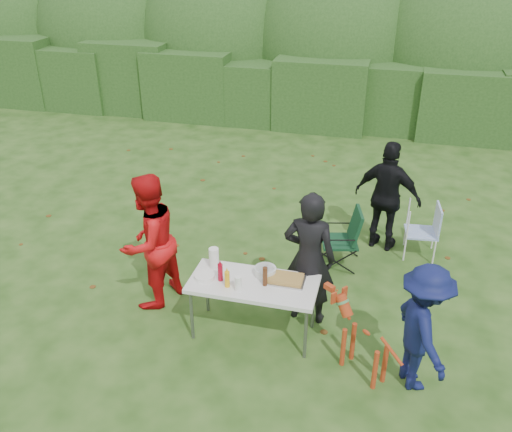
% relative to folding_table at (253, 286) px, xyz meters
% --- Properties ---
extents(ground, '(80.00, 80.00, 0.00)m').
position_rel_folding_table_xyz_m(ground, '(-0.37, 0.16, -0.69)').
color(ground, '#1E4211').
extents(hedge_row, '(22.00, 1.40, 1.70)m').
position_rel_folding_table_xyz_m(hedge_row, '(-0.37, 8.16, 0.16)').
color(hedge_row, '#23471C').
rests_on(hedge_row, ground).
extents(shrub_backdrop, '(20.00, 2.60, 3.20)m').
position_rel_folding_table_xyz_m(shrub_backdrop, '(-0.37, 9.76, 0.91)').
color(shrub_backdrop, '#3D6628').
rests_on(shrub_backdrop, ground).
extents(folding_table, '(1.50, 0.70, 0.74)m').
position_rel_folding_table_xyz_m(folding_table, '(0.00, 0.00, 0.00)').
color(folding_table, silver).
rests_on(folding_table, ground).
extents(person_cook, '(0.66, 0.45, 1.75)m').
position_rel_folding_table_xyz_m(person_cook, '(0.57, 0.46, 0.19)').
color(person_cook, black).
rests_on(person_cook, ground).
extents(person_red_jacket, '(0.94, 1.05, 1.80)m').
position_rel_folding_table_xyz_m(person_red_jacket, '(-1.43, 0.30, 0.22)').
color(person_red_jacket, red).
rests_on(person_red_jacket, ground).
extents(person_black_puffy, '(1.08, 0.69, 1.72)m').
position_rel_folding_table_xyz_m(person_black_puffy, '(1.42, 2.47, 0.17)').
color(person_black_puffy, black).
rests_on(person_black_puffy, ground).
extents(child, '(0.88, 1.09, 1.48)m').
position_rel_folding_table_xyz_m(child, '(1.89, -0.37, 0.05)').
color(child, '#0F1545').
rests_on(child, ground).
extents(dog, '(0.95, 0.84, 0.86)m').
position_rel_folding_table_xyz_m(dog, '(1.34, -0.36, -0.25)').
color(dog, '#A33616').
rests_on(dog, ground).
extents(camping_chair, '(0.68, 0.68, 0.91)m').
position_rel_folding_table_xyz_m(camping_chair, '(0.82, 1.77, -0.23)').
color(camping_chair, '#113920').
rests_on(camping_chair, ground).
extents(lawn_chair, '(0.54, 0.54, 0.84)m').
position_rel_folding_table_xyz_m(lawn_chair, '(1.97, 2.37, -0.27)').
color(lawn_chair, '#3C6BCC').
rests_on(lawn_chair, ground).
extents(food_tray, '(0.45, 0.30, 0.02)m').
position_rel_folding_table_xyz_m(food_tray, '(0.36, 0.12, 0.06)').
color(food_tray, '#B7B7BA').
rests_on(food_tray, folding_table).
extents(focaccia_bread, '(0.40, 0.26, 0.04)m').
position_rel_folding_table_xyz_m(focaccia_bread, '(0.36, 0.12, 0.09)').
color(focaccia_bread, '#AD833D').
rests_on(focaccia_bread, food_tray).
extents(mustard_bottle, '(0.06, 0.06, 0.20)m').
position_rel_folding_table_xyz_m(mustard_bottle, '(-0.27, -0.15, 0.15)').
color(mustard_bottle, '#F0AD16').
rests_on(mustard_bottle, folding_table).
extents(ketchup_bottle, '(0.06, 0.06, 0.22)m').
position_rel_folding_table_xyz_m(ketchup_bottle, '(-0.38, -0.05, 0.16)').
color(ketchup_bottle, maroon).
rests_on(ketchup_bottle, folding_table).
extents(beer_bottle, '(0.06, 0.06, 0.24)m').
position_rel_folding_table_xyz_m(beer_bottle, '(0.14, -0.02, 0.17)').
color(beer_bottle, '#47230F').
rests_on(beer_bottle, folding_table).
extents(paper_towel_roll, '(0.12, 0.12, 0.26)m').
position_rel_folding_table_xyz_m(paper_towel_roll, '(-0.54, 0.20, 0.18)').
color(paper_towel_roll, white).
rests_on(paper_towel_roll, folding_table).
extents(cup_stack, '(0.08, 0.08, 0.18)m').
position_rel_folding_table_xyz_m(cup_stack, '(-0.13, -0.19, 0.14)').
color(cup_stack, white).
rests_on(cup_stack, folding_table).
extents(pasta_bowl, '(0.26, 0.26, 0.10)m').
position_rel_folding_table_xyz_m(pasta_bowl, '(0.10, 0.18, 0.10)').
color(pasta_bowl, silver).
rests_on(pasta_bowl, folding_table).
extents(plate_stack, '(0.24, 0.24, 0.05)m').
position_rel_folding_table_xyz_m(plate_stack, '(-0.57, -0.06, 0.08)').
color(plate_stack, white).
rests_on(plate_stack, folding_table).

